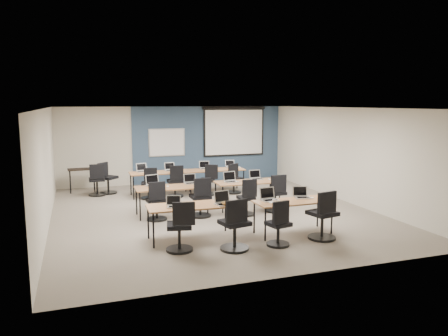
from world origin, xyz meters
name	(u,v)px	position (x,y,z in m)	size (l,w,h in m)	color
floor	(213,212)	(0.00, 0.00, 0.00)	(8.00, 9.00, 0.02)	#6B6354
ceiling	(213,108)	(0.00, 0.00, 2.70)	(8.00, 9.00, 0.02)	white
wall_back	(175,145)	(0.00, 4.50, 1.35)	(8.00, 0.04, 2.70)	beige
wall_front	(297,196)	(0.00, -4.50, 1.35)	(8.00, 0.04, 2.70)	beige
wall_left	(46,168)	(-4.00, 0.00, 1.35)	(0.04, 9.00, 2.70)	beige
wall_right	(346,155)	(4.00, 0.00, 1.35)	(0.04, 9.00, 2.70)	beige
blue_accent_panel	(209,144)	(1.25, 4.47, 1.35)	(5.50, 0.04, 2.70)	#3D5977
whiteboard	(167,143)	(-0.30, 4.43, 1.45)	(1.28, 0.03, 0.98)	#B9BDC2
projector_screen	(234,129)	(2.20, 4.41, 1.89)	(2.40, 0.10, 1.82)	black
training_table_front_left	(192,207)	(-1.11, -2.04, 0.69)	(1.83, 0.76, 0.73)	#99632C
training_table_front_right	(293,203)	(1.08, -2.36, 0.68)	(1.70, 0.71, 0.73)	#95653B
training_table_mid_left	(172,188)	(-1.08, 0.06, 0.69)	(1.82, 0.76, 0.73)	olive
training_table_mid_right	(248,183)	(1.02, 0.12, 0.68)	(1.74, 0.73, 0.73)	#A45B2B
training_table_back_left	(161,173)	(-0.91, 2.49, 0.69)	(1.86, 0.77, 0.73)	#9E6F41
training_table_back_right	(217,171)	(0.90, 2.47, 0.68)	(1.74, 0.73, 0.73)	brown
laptop_0	(174,204)	(-1.48, -2.09, 0.79)	(0.30, 0.26, 0.23)	#BABABC
mouse_0	(190,209)	(-1.23, -2.37, 0.74)	(0.07, 0.10, 0.04)	white
task_chair_0	(180,231)	(-1.51, -2.72, 0.41)	(0.52, 0.52, 1.00)	black
laptop_1	(223,201)	(-0.46, -2.16, 0.80)	(0.36, 0.31, 0.27)	#BABABC
mouse_1	(230,205)	(-0.38, -2.37, 0.74)	(0.06, 0.09, 0.03)	white
task_chair_1	(235,229)	(-0.50, -3.01, 0.43)	(0.57, 0.57, 1.04)	black
laptop_2	(269,197)	(0.60, -2.14, 0.80)	(0.36, 0.31, 0.27)	silver
mouse_2	(279,200)	(0.77, -2.27, 0.74)	(0.05, 0.09, 0.03)	white
task_chair_2	(279,227)	(0.40, -3.05, 0.39)	(0.46, 0.46, 0.95)	black
laptop_3	(302,195)	(1.40, -2.15, 0.79)	(0.33, 0.28, 0.25)	#ACACAC
mouse_3	(312,198)	(1.59, -2.29, 0.74)	(0.06, 0.09, 0.03)	white
task_chair_3	(323,219)	(1.47, -2.96, 0.44)	(0.58, 0.58, 1.05)	black
laptop_4	(153,183)	(-1.50, 0.37, 0.80)	(0.36, 0.31, 0.27)	#AAAAAF
mouse_4	(168,186)	(-1.18, 0.07, 0.74)	(0.06, 0.10, 0.04)	white
task_chair_4	(157,204)	(-1.54, -0.35, 0.40)	(0.50, 0.50, 0.98)	black
laptop_5	(191,181)	(-0.51, 0.35, 0.79)	(0.32, 0.28, 0.25)	#B4B4BA
mouse_5	(197,185)	(-0.43, 0.06, 0.74)	(0.06, 0.10, 0.03)	white
task_chair_5	(201,201)	(-0.44, -0.39, 0.42)	(0.53, 0.53, 1.01)	black
laptop_6	(231,179)	(0.57, 0.23, 0.80)	(0.36, 0.30, 0.27)	silver
mouse_6	(236,182)	(0.68, 0.11, 0.74)	(0.06, 0.10, 0.04)	white
task_chair_6	(247,201)	(0.70, -0.63, 0.39)	(0.46, 0.46, 0.95)	black
laptop_7	(256,177)	(1.37, 0.38, 0.79)	(0.33, 0.28, 0.25)	#A8A8B0
mouse_7	(269,179)	(1.68, 0.17, 0.74)	(0.06, 0.10, 0.03)	white
task_chair_7	(276,196)	(1.55, -0.53, 0.41)	(0.52, 0.52, 1.00)	black
laptop_8	(142,170)	(-1.43, 2.75, 0.79)	(0.33, 0.28, 0.25)	#B9BAC7
mouse_8	(152,172)	(-1.17, 2.53, 0.74)	(0.06, 0.09, 0.03)	white
task_chair_8	(149,186)	(-1.33, 2.06, 0.39)	(0.47, 0.47, 0.96)	black
laptop_9	(170,169)	(-0.57, 2.67, 0.79)	(0.33, 0.28, 0.25)	#B9B9B9
mouse_9	(180,170)	(-0.27, 2.55, 0.74)	(0.06, 0.09, 0.03)	white
task_chair_9	(176,184)	(-0.53, 2.09, 0.40)	(0.50, 0.50, 0.98)	black
laptop_10	(205,167)	(0.56, 2.65, 0.79)	(0.32, 0.28, 0.25)	#AAA9B1
mouse_10	(213,169)	(0.81, 2.54, 0.74)	(0.06, 0.09, 0.03)	white
task_chair_10	(208,182)	(0.49, 2.03, 0.40)	(0.52, 0.49, 0.97)	black
laptop_11	(231,165)	(1.47, 2.74, 0.79)	(0.30, 0.26, 0.23)	#B6B6C0
mouse_11	(240,167)	(1.72, 2.56, 0.74)	(0.06, 0.10, 0.03)	white
task_chair_11	(234,181)	(1.31, 2.03, 0.40)	(0.52, 0.48, 0.97)	black
blue_mousepad	(186,208)	(-1.29, -2.29, 0.73)	(0.25, 0.21, 0.01)	navy
snack_bowl	(227,204)	(-0.42, -2.31, 0.76)	(0.27, 0.27, 0.07)	olive
snack_plate	(273,202)	(0.59, -2.38, 0.74)	(0.17, 0.17, 0.01)	white
coffee_cup	(274,201)	(0.59, -2.43, 0.77)	(0.06, 0.06, 0.06)	white
utility_table	(82,172)	(-3.18, 3.85, 0.65)	(0.85, 0.47, 0.75)	black
spare_chair_a	(107,181)	(-2.46, 3.27, 0.42)	(0.63, 0.53, 1.01)	black
spare_chair_b	(97,183)	(-2.76, 3.06, 0.41)	(0.52, 0.52, 1.00)	black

